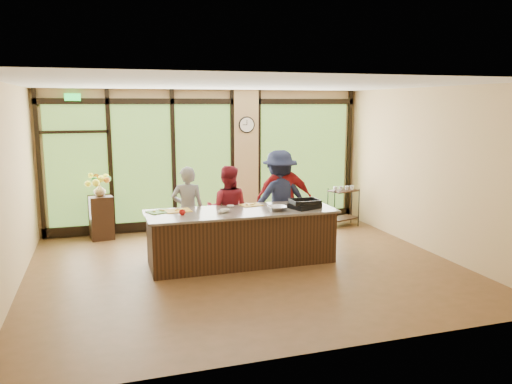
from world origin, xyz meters
TOP-DOWN VIEW (x-y plane):
  - floor at (0.00, 0.00)m, footprint 7.00×7.00m
  - ceiling at (0.00, 0.00)m, footprint 7.00×7.00m
  - back_wall at (0.00, 3.00)m, footprint 7.00×0.00m
  - left_wall at (-3.50, 0.00)m, footprint 0.00×6.00m
  - right_wall at (3.50, 0.00)m, footprint 0.00×6.00m
  - window_wall at (0.16, 2.95)m, footprint 6.90×0.12m
  - island_base at (0.00, 0.30)m, footprint 3.10×1.00m
  - countertop at (0.00, 0.30)m, footprint 3.20×1.10m
  - wall_clock at (0.85, 2.87)m, footprint 0.36×0.04m
  - cook_left at (-0.78, 1.09)m, footprint 0.66×0.51m
  - cook_midleft at (-0.07, 0.99)m, footprint 0.94×0.84m
  - cook_midright at (1.07, 1.06)m, footprint 1.14×0.72m
  - cook_right at (0.97, 1.06)m, footprint 1.25×0.78m
  - roasting_pan at (1.10, 0.14)m, footprint 0.58×0.51m
  - mixing_bowl at (0.58, 0.10)m, footprint 0.33×0.33m
  - cutting_board_left at (-1.33, 0.58)m, footprint 0.49×0.43m
  - cutting_board_center at (-1.03, 0.56)m, footprint 0.45×0.36m
  - cutting_board_right at (0.28, 0.65)m, footprint 0.41×0.33m
  - prep_bowl_near at (-0.31, 0.23)m, footprint 0.21×0.21m
  - prep_bowl_mid at (-0.38, 0.18)m, footprint 0.17×0.17m
  - prep_bowl_far at (-0.11, 0.61)m, footprint 0.16×0.16m
  - red_ramekin at (-1.02, 0.22)m, footprint 0.14×0.14m
  - flower_stand at (-2.29, 2.63)m, footprint 0.50×0.50m
  - flower_vase at (-2.29, 2.63)m, footprint 0.26×0.26m
  - bar_cart at (2.90, 2.18)m, footprint 0.74×0.57m

SIDE VIEW (x-z plane):
  - floor at x=0.00m, z-range 0.00..0.00m
  - flower_stand at x=-2.29m, z-range 0.00..0.88m
  - island_base at x=0.00m, z-range 0.00..0.88m
  - bar_cart at x=2.90m, z-range 0.09..0.99m
  - cook_midleft at x=-0.07m, z-range 0.00..1.61m
  - cook_left at x=-0.78m, z-range 0.00..1.61m
  - countertop at x=0.00m, z-range 0.88..0.92m
  - cook_midright at x=1.07m, z-range 0.00..1.81m
  - cook_right at x=0.97m, z-range 0.00..1.85m
  - cutting_board_right at x=0.28m, z-range 0.92..0.93m
  - cutting_board_left at x=-1.33m, z-range 0.92..0.93m
  - cutting_board_center at x=-1.03m, z-range 0.92..0.93m
  - prep_bowl_far at x=-0.11m, z-range 0.92..0.95m
  - prep_bowl_mid at x=-0.38m, z-range 0.92..0.96m
  - prep_bowl_near at x=-0.31m, z-range 0.92..0.97m
  - mixing_bowl at x=0.58m, z-range 0.92..1.00m
  - red_ramekin at x=-1.02m, z-range 0.92..1.00m
  - roasting_pan at x=1.10m, z-range 0.92..1.01m
  - flower_vase at x=-2.29m, z-range 0.88..1.13m
  - window_wall at x=0.16m, z-range -0.11..2.89m
  - back_wall at x=0.00m, z-range -2.00..5.00m
  - left_wall at x=-3.50m, z-range -1.50..4.50m
  - right_wall at x=3.50m, z-range -1.50..4.50m
  - wall_clock at x=0.85m, z-range 2.07..2.43m
  - ceiling at x=0.00m, z-range 3.00..3.00m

